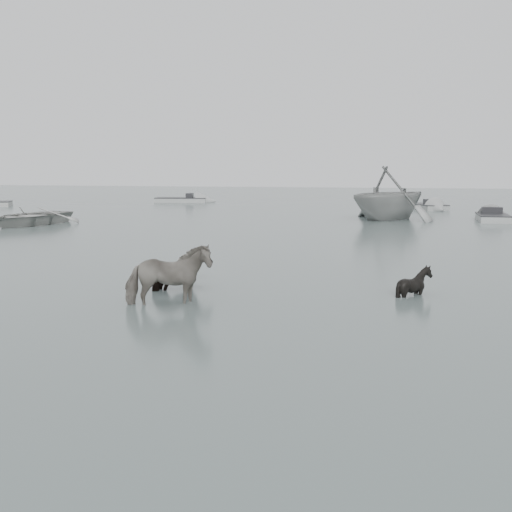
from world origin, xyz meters
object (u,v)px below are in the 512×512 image
object	(u,v)px
pony_pinto	(168,269)
pony_dark	(183,263)
rowboat_lead	(30,215)
pony_black	(415,273)

from	to	relation	value
pony_pinto	pony_dark	world-z (taller)	pony_pinto
pony_dark	rowboat_lead	world-z (taller)	pony_dark
pony_dark	rowboat_lead	distance (m)	20.08
pony_dark	rowboat_lead	bearing A→B (deg)	55.47
pony_dark	pony_black	world-z (taller)	pony_dark
pony_pinto	pony_black	xyz separation A→B (m)	(5.70, 2.19, -0.28)
pony_pinto	pony_black	size ratio (longest dim) A/B	1.79
pony_dark	rowboat_lead	xyz separation A→B (m)	(-13.06, 15.26, -0.14)
pony_black	pony_dark	bearing A→B (deg)	89.91
pony_pinto	pony_dark	size ratio (longest dim) A/B	1.47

